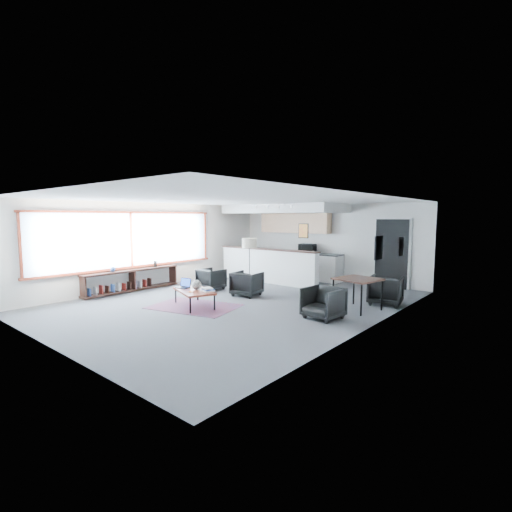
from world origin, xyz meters
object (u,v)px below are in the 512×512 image
Objects in this scene: microwave at (307,247)px; dining_chair_near at (323,304)px; book_stack at (208,290)px; laptop at (184,285)px; coffee_table at (194,291)px; dining_table at (358,281)px; ceramic_pot at (197,285)px; floor_lamp at (249,245)px; armchair_left at (211,278)px; armchair_right at (247,282)px; dining_chair_far at (385,291)px.

dining_chair_near is at bearing -63.16° from microwave.
dining_chair_near is at bearing 21.02° from book_stack.
laptop is 0.99× the size of book_stack.
dining_table is (3.15, 2.26, 0.30)m from coffee_table.
laptop is 3.52m from dining_chair_near.
coffee_table is at bearing -111.68° from ceramic_pot.
coffee_table is 0.93× the size of floor_lamp.
coffee_table is 3.12m from dining_chair_near.
armchair_left is at bearing -173.51° from dining_table.
ceramic_pot is 0.66× the size of book_stack.
laptop is 0.34× the size of dining_table.
laptop is at bearing -102.86° from microwave.
dining_chair_near is (2.93, 1.07, -0.06)m from coffee_table.
book_stack is at bearing 134.98° from armchair_left.
book_stack is at bearing -152.98° from dining_chair_near.
microwave reaches higher than book_stack.
dining_table is (2.77, 2.16, 0.23)m from book_stack.
laptop is 0.82m from book_stack.
dining_table is 1.89× the size of microwave.
dining_chair_near is at bearing -24.04° from floor_lamp.
laptop is 1.49× the size of ceramic_pot.
armchair_left is 3.75m from microwave.
ceramic_pot is 0.32× the size of armchair_right.
dining_chair_far is at bearing 72.16° from dining_table.
coffee_table is 0.45m from laptop.
book_stack is (0.82, 0.04, -0.02)m from laptop.
dining_chair_near is 2.21m from dining_chair_far.
ceramic_pot is 1.73m from armchair_right.
ceramic_pot is at bearing -173.96° from book_stack.
dining_chair_near is 5.21m from microwave.
floor_lamp reaches higher than dining_chair_far.
dining_chair_far is at bearing 9.01° from floor_lamp.
dining_table reaches higher than laptop.
laptop is at bearing -148.42° from dining_table.
armchair_right is 1.15× the size of dining_chair_near.
floor_lamp is (0.79, 0.83, 0.99)m from armchair_left.
book_stack is 0.64× the size of microwave.
ceramic_pot is at bearing -78.90° from floor_lamp.
book_stack is 0.53× the size of dining_chair_far.
armchair_left is at bearing 134.88° from book_stack.
dining_chair_far is at bearing 42.55° from ceramic_pot.
ceramic_pot is 0.37× the size of dining_chair_near.
dining_table reaches higher than dining_chair_far.
floor_lamp is at bearing 161.97° from dining_chair_near.
armchair_right is 3.07m from dining_table.
dining_chair_far is 1.21× the size of microwave.
coffee_table is at bearing -165.84° from book_stack.
ceramic_pot reaches higher than coffee_table.
ceramic_pot is (0.02, 0.06, 0.15)m from coffee_table.
armchair_right is 3.62m from dining_chair_far.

